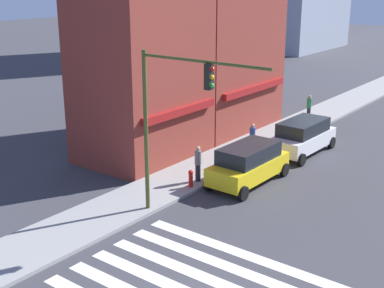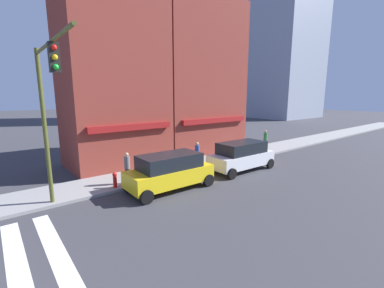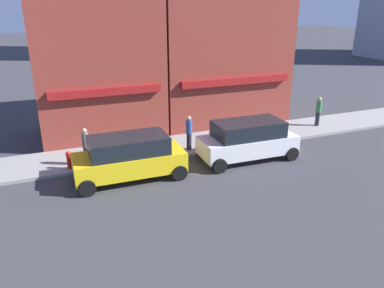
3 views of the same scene
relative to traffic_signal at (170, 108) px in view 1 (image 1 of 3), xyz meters
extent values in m
cube|color=gray|center=(-4.95, 2.43, -4.70)|extent=(120.00, 3.00, 0.15)
cube|color=silver|center=(-1.75, -5.07, -4.77)|extent=(0.56, 10.80, 0.01)
cube|color=silver|center=(-0.68, -5.07, -4.77)|extent=(0.56, 10.80, 0.01)
cube|color=maroon|center=(5.31, 6.43, 2.61)|extent=(6.67, 5.00, 14.78)
cube|color=maroon|center=(5.31, 3.78, -1.78)|extent=(5.67, 0.30, 0.40)
cube|color=maroon|center=(12.74, 6.43, 1.67)|extent=(7.98, 5.00, 12.89)
cube|color=maroon|center=(12.74, 3.78, -1.78)|extent=(6.78, 0.30, 0.40)
cylinder|color=#474C1E|center=(0.00, 1.33, -1.31)|extent=(0.18, 0.18, 6.94)
cylinder|color=#474C1E|center=(0.00, -1.56, 1.97)|extent=(0.12, 5.78, 0.12)
cube|color=black|center=(0.00, -1.85, 1.44)|extent=(0.32, 0.24, 0.95)
sphere|color=red|center=(0.00, -1.98, 1.74)|extent=(0.18, 0.18, 0.18)
sphere|color=#EAAD14|center=(0.00, -1.98, 1.44)|extent=(0.18, 0.18, 0.18)
sphere|color=green|center=(0.00, -1.98, 1.14)|extent=(0.18, 0.18, 0.18)
cube|color=yellow|center=(5.41, -0.37, -4.01)|extent=(4.73, 1.97, 0.85)
cube|color=black|center=(5.41, -0.37, -3.21)|extent=(3.32, 1.80, 0.75)
cylinder|color=black|center=(3.47, 0.58, -4.44)|extent=(0.68, 0.22, 0.68)
cylinder|color=black|center=(3.47, -1.32, -4.44)|extent=(0.68, 0.22, 0.68)
cylinder|color=black|center=(7.35, 0.58, -4.44)|extent=(0.68, 0.22, 0.68)
cylinder|color=black|center=(7.35, -1.32, -4.44)|extent=(0.68, 0.22, 0.68)
cube|color=white|center=(11.22, -0.37, -4.01)|extent=(4.74, 2.01, 0.85)
cube|color=black|center=(11.22, -0.37, -3.21)|extent=(3.33, 1.82, 0.75)
cylinder|color=black|center=(9.27, 0.58, -4.44)|extent=(0.68, 0.22, 0.68)
cylinder|color=black|center=(9.27, -1.32, -4.44)|extent=(0.68, 0.22, 0.68)
cylinder|color=black|center=(13.16, 0.58, -4.44)|extent=(0.68, 0.22, 0.68)
cylinder|color=black|center=(13.16, -1.32, -4.44)|extent=(0.68, 0.22, 0.68)
cylinder|color=#23232D|center=(3.83, 1.51, -4.20)|extent=(0.26, 0.26, 0.85)
cylinder|color=slate|center=(3.83, 1.51, -3.43)|extent=(0.32, 0.32, 0.70)
sphere|color=tan|center=(3.83, 1.51, -2.97)|extent=(0.22, 0.22, 0.22)
cylinder|color=#23232D|center=(17.67, 2.36, -4.20)|extent=(0.26, 0.26, 0.85)
cylinder|color=#2D7A3D|center=(17.67, 2.36, -3.43)|extent=(0.32, 0.32, 0.70)
sphere|color=tan|center=(17.67, 2.36, -2.97)|extent=(0.22, 0.22, 0.22)
cylinder|color=#23232D|center=(8.93, 1.57, -4.20)|extent=(0.26, 0.26, 0.85)
cylinder|color=#2D4C9E|center=(8.93, 1.57, -3.43)|extent=(0.32, 0.32, 0.70)
sphere|color=tan|center=(8.93, 1.57, -2.97)|extent=(0.22, 0.22, 0.22)
cylinder|color=red|center=(3.02, 1.33, -4.30)|extent=(0.20, 0.20, 0.65)
sphere|color=red|center=(3.02, 1.33, -3.90)|extent=(0.24, 0.24, 0.24)
camera|label=1|loc=(-15.61, -13.08, 4.96)|focal=50.00mm
camera|label=2|loc=(-1.93, -11.47, 0.22)|focal=24.00mm
camera|label=3|loc=(2.39, -15.10, 2.42)|focal=35.00mm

